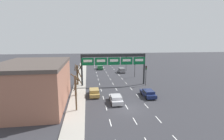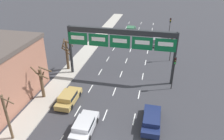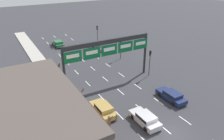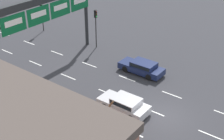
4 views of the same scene
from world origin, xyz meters
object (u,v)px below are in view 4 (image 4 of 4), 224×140
object	(u,v)px
car_navy	(142,67)
car_silver	(124,104)
sign_gantry	(36,12)
traffic_light_near_gantry	(41,8)
car_gold	(58,105)
tree_bare_closest	(100,136)
traffic_light_far_end	(96,21)
tree_bare_third	(20,105)

from	to	relation	value
car_navy	car_silver	distance (m)	7.00
sign_gantry	traffic_light_near_gantry	world-z (taller)	sign_gantry
car_gold	tree_bare_closest	bearing A→B (deg)	-112.93
traffic_light_near_gantry	sign_gantry	bearing A→B (deg)	-132.76
car_gold	tree_bare_closest	xyz separation A→B (m)	(-2.92, -6.90, 2.22)
car_silver	car_navy	bearing A→B (deg)	19.83
car_gold	traffic_light_far_end	world-z (taller)	traffic_light_far_end
traffic_light_near_gantry	tree_bare_closest	world-z (taller)	tree_bare_closest
car_navy	car_gold	bearing A→B (deg)	169.12
car_navy	traffic_light_near_gantry	world-z (taller)	traffic_light_near_gantry
traffic_light_far_end	tree_bare_third	size ratio (longest dim) A/B	0.96
car_silver	traffic_light_near_gantry	bearing A→B (deg)	66.07
car_navy	tree_bare_third	distance (m)	13.80
car_silver	traffic_light_near_gantry	world-z (taller)	traffic_light_near_gantry
tree_bare_closest	traffic_light_far_end	bearing A→B (deg)	40.17
car_navy	traffic_light_far_end	world-z (taller)	traffic_light_far_end
car_silver	traffic_light_far_end	xyz separation A→B (m)	(8.79, 10.27, 2.61)
sign_gantry	tree_bare_third	distance (m)	11.53
car_navy	traffic_light_near_gantry	bearing A→B (deg)	83.04
traffic_light_far_end	tree_bare_closest	distance (m)	19.94
traffic_light_near_gantry	car_navy	bearing A→B (deg)	-96.96
tree_bare_closest	tree_bare_third	size ratio (longest dim) A/B	1.17
sign_gantry	traffic_light_far_end	world-z (taller)	sign_gantry
traffic_light_near_gantry	car_gold	bearing A→B (deg)	-128.66
tree_bare_third	car_silver	bearing A→B (deg)	-33.40
tree_bare_third	sign_gantry	bearing A→B (deg)	40.65
car_navy	tree_bare_closest	distance (m)	14.12
car_silver	traffic_light_near_gantry	xyz separation A→B (m)	(8.69, 19.57, 2.47)
car_gold	traffic_light_far_end	bearing A→B (deg)	25.81
traffic_light_far_end	tree_bare_third	xyz separation A→B (m)	(-15.71, -5.72, -0.81)
traffic_light_far_end	tree_bare_third	bearing A→B (deg)	-160.00
tree_bare_closest	sign_gantry	bearing A→B (deg)	61.22
sign_gantry	car_navy	bearing A→B (deg)	-60.98
car_navy	car_silver	size ratio (longest dim) A/B	1.07
traffic_light_far_end	tree_bare_closest	bearing A→B (deg)	-139.83
traffic_light_far_end	tree_bare_closest	size ratio (longest dim) A/B	0.82
car_navy	traffic_light_far_end	xyz separation A→B (m)	(2.21, 7.90, 2.63)
tree_bare_closest	tree_bare_third	bearing A→B (deg)	93.79
car_silver	traffic_light_far_end	distance (m)	13.77
traffic_light_near_gantry	tree_bare_third	bearing A→B (deg)	-136.09
sign_gantry	tree_bare_closest	world-z (taller)	sign_gantry
traffic_light_near_gantry	traffic_light_far_end	world-z (taller)	traffic_light_far_end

